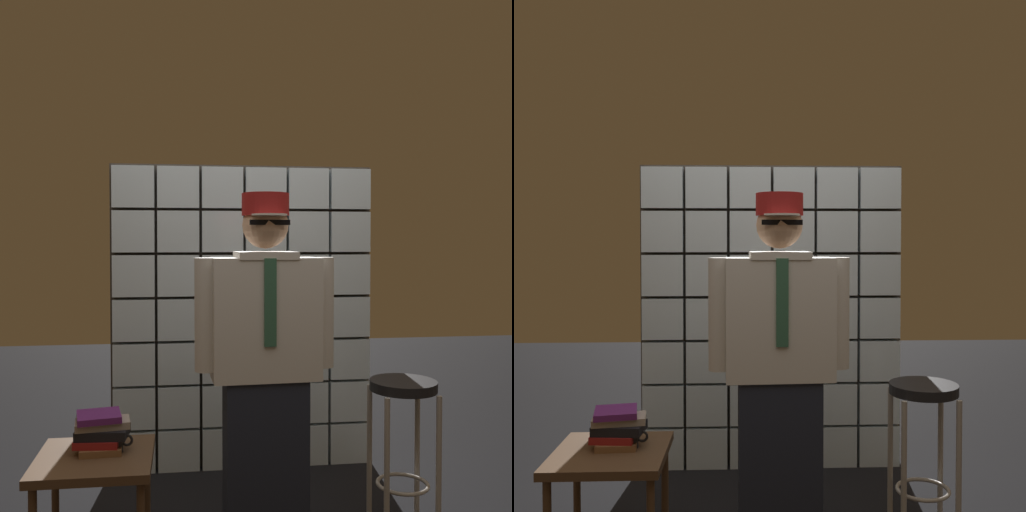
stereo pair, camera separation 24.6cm
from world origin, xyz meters
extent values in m
cube|color=silver|center=(-0.70, 1.27, 0.13)|extent=(0.26, 0.08, 0.26)
cube|color=silver|center=(-0.42, 1.27, 0.13)|extent=(0.26, 0.08, 0.26)
cube|color=silver|center=(-0.14, 1.27, 0.13)|extent=(0.26, 0.08, 0.26)
cube|color=silver|center=(0.14, 1.27, 0.13)|extent=(0.26, 0.08, 0.26)
cube|color=silver|center=(0.42, 1.27, 0.13)|extent=(0.26, 0.08, 0.26)
cube|color=silver|center=(0.70, 1.27, 0.13)|extent=(0.26, 0.08, 0.26)
cube|color=silver|center=(-0.70, 1.27, 0.41)|extent=(0.26, 0.08, 0.26)
cube|color=silver|center=(-0.42, 1.27, 0.41)|extent=(0.26, 0.08, 0.26)
cube|color=silver|center=(-0.14, 1.27, 0.41)|extent=(0.26, 0.08, 0.26)
cube|color=silver|center=(0.14, 1.27, 0.41)|extent=(0.26, 0.08, 0.26)
cube|color=silver|center=(0.42, 1.27, 0.41)|extent=(0.26, 0.08, 0.26)
cube|color=silver|center=(0.70, 1.27, 0.41)|extent=(0.26, 0.08, 0.26)
cube|color=silver|center=(-0.70, 1.27, 0.69)|extent=(0.26, 0.08, 0.26)
cube|color=silver|center=(-0.42, 1.27, 0.69)|extent=(0.26, 0.08, 0.26)
cube|color=silver|center=(-0.14, 1.27, 0.69)|extent=(0.26, 0.08, 0.26)
cube|color=silver|center=(0.14, 1.27, 0.69)|extent=(0.26, 0.08, 0.26)
cube|color=silver|center=(0.42, 1.27, 0.69)|extent=(0.26, 0.08, 0.26)
cube|color=silver|center=(0.70, 1.27, 0.69)|extent=(0.26, 0.08, 0.26)
cube|color=silver|center=(-0.70, 1.27, 0.97)|extent=(0.26, 0.08, 0.26)
cube|color=silver|center=(-0.42, 1.27, 0.97)|extent=(0.26, 0.08, 0.26)
cube|color=silver|center=(-0.14, 1.27, 0.97)|extent=(0.26, 0.08, 0.26)
cube|color=silver|center=(0.14, 1.27, 0.97)|extent=(0.26, 0.08, 0.26)
cube|color=silver|center=(0.42, 1.27, 0.97)|extent=(0.26, 0.08, 0.26)
cube|color=silver|center=(0.70, 1.27, 0.97)|extent=(0.26, 0.08, 0.26)
cube|color=silver|center=(-0.70, 1.27, 1.25)|extent=(0.26, 0.08, 0.26)
cube|color=silver|center=(-0.42, 1.27, 1.25)|extent=(0.26, 0.08, 0.26)
cube|color=silver|center=(-0.14, 1.27, 1.25)|extent=(0.26, 0.08, 0.26)
cube|color=silver|center=(0.14, 1.27, 1.25)|extent=(0.26, 0.08, 0.26)
cube|color=silver|center=(0.42, 1.27, 1.25)|extent=(0.26, 0.08, 0.26)
cube|color=silver|center=(0.70, 1.27, 1.25)|extent=(0.26, 0.08, 0.26)
cube|color=silver|center=(-0.70, 1.27, 1.53)|extent=(0.26, 0.08, 0.26)
cube|color=silver|center=(-0.42, 1.27, 1.53)|extent=(0.26, 0.08, 0.26)
cube|color=silver|center=(-0.14, 1.27, 1.53)|extent=(0.26, 0.08, 0.26)
cube|color=silver|center=(0.14, 1.27, 1.53)|extent=(0.26, 0.08, 0.26)
cube|color=silver|center=(0.42, 1.27, 1.53)|extent=(0.26, 0.08, 0.26)
cube|color=silver|center=(0.70, 1.27, 1.53)|extent=(0.26, 0.08, 0.26)
cube|color=silver|center=(-0.70, 1.27, 1.81)|extent=(0.26, 0.08, 0.26)
cube|color=silver|center=(-0.42, 1.27, 1.81)|extent=(0.26, 0.08, 0.26)
cube|color=silver|center=(-0.14, 1.27, 1.81)|extent=(0.26, 0.08, 0.26)
cube|color=silver|center=(0.14, 1.27, 1.81)|extent=(0.26, 0.08, 0.26)
cube|color=silver|center=(0.42, 1.27, 1.81)|extent=(0.26, 0.08, 0.26)
cube|color=silver|center=(0.70, 1.27, 1.81)|extent=(0.26, 0.08, 0.26)
cube|color=#38332D|center=(0.00, 1.32, 0.97)|extent=(1.70, 0.02, 1.98)
cube|color=#1E2333|center=(-0.01, 0.26, 0.41)|extent=(0.40, 0.22, 0.82)
cube|color=silver|center=(-0.01, 0.26, 1.11)|extent=(0.52, 0.24, 0.58)
cube|color=#33664C|center=(0.00, 0.15, 1.19)|extent=(0.06, 0.01, 0.40)
cube|color=silver|center=(-0.01, 0.26, 1.40)|extent=(0.29, 0.24, 0.04)
sphere|color=tan|center=(-0.01, 0.26, 1.55)|extent=(0.22, 0.22, 0.22)
ellipsoid|color=black|center=(0.00, 0.21, 1.51)|extent=(0.15, 0.08, 0.10)
cube|color=black|center=(0.00, 0.16, 1.56)|extent=(0.19, 0.02, 0.02)
cylinder|color=white|center=(0.00, 0.18, 1.59)|extent=(0.17, 0.17, 0.01)
cylinder|color=maroon|center=(-0.01, 0.26, 1.65)|extent=(0.23, 0.23, 0.11)
cylinder|color=silver|center=(0.28, 0.28, 1.13)|extent=(0.11, 0.11, 0.53)
cylinder|color=silver|center=(-0.29, 0.25, 1.13)|extent=(0.11, 0.11, 0.53)
cylinder|color=black|center=(0.72, 0.36, 0.74)|extent=(0.34, 0.34, 0.05)
torus|color=#A59E93|center=(0.72, 0.36, 0.23)|extent=(0.27, 0.27, 0.02)
cylinder|color=#A59E93|center=(0.59, 0.22, 0.36)|extent=(0.03, 0.03, 0.71)
cylinder|color=#A59E93|center=(0.85, 0.22, 0.36)|extent=(0.03, 0.03, 0.71)
cylinder|color=#A59E93|center=(0.59, 0.49, 0.36)|extent=(0.03, 0.03, 0.71)
cylinder|color=#A59E93|center=(0.85, 0.49, 0.36)|extent=(0.03, 0.03, 0.71)
cube|color=#513823|center=(-0.80, 0.22, 0.48)|extent=(0.52, 0.52, 0.04)
cylinder|color=#513823|center=(-1.02, 0.44, 0.23)|extent=(0.04, 0.04, 0.46)
cylinder|color=#513823|center=(-0.58, 0.44, 0.23)|extent=(0.04, 0.04, 0.46)
cube|color=brown|center=(-0.77, 0.26, 0.52)|extent=(0.20, 0.18, 0.03)
cube|color=maroon|center=(-0.79, 0.26, 0.55)|extent=(0.21, 0.17, 0.03)
cube|color=black|center=(-0.77, 0.27, 0.59)|extent=(0.24, 0.18, 0.04)
cube|color=gray|center=(-0.77, 0.28, 0.62)|extent=(0.26, 0.17, 0.03)
cube|color=#591E66|center=(-0.79, 0.29, 0.66)|extent=(0.23, 0.22, 0.03)
cylinder|color=black|center=(-0.71, 0.25, 0.55)|extent=(0.08, 0.08, 0.09)
torus|color=black|center=(-0.65, 0.25, 0.55)|extent=(0.06, 0.01, 0.06)
camera|label=1|loc=(-0.40, -2.48, 1.48)|focal=41.03mm
camera|label=2|loc=(-0.16, -2.50, 1.48)|focal=41.03mm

